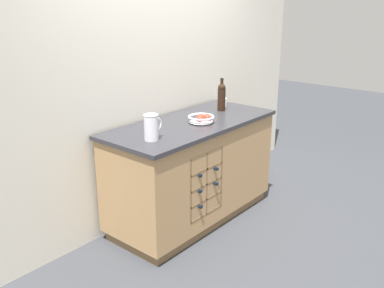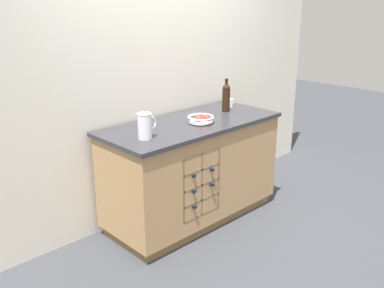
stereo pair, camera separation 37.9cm
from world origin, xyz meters
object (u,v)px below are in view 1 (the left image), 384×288
Objects in this scene: fruit_bowl at (202,118)px; standing_wine_bottle at (222,96)px; white_pitcher at (151,127)px; ceramic_mug at (223,102)px.

standing_wine_bottle is at bearing 15.45° from fruit_bowl.
white_pitcher is 1.08m from standing_wine_bottle.
ceramic_mug is at bearing 10.83° from white_pitcher.
fruit_bowl is at bearing -164.55° from standing_wine_bottle.
ceramic_mug is (0.62, 0.23, -0.00)m from fruit_bowl.
standing_wine_bottle is (0.46, 0.13, 0.10)m from fruit_bowl.
ceramic_mug is at bearing 20.08° from fruit_bowl.
fruit_bowl is 0.62m from white_pitcher.
ceramic_mug is (1.23, 0.24, -0.07)m from white_pitcher.
standing_wine_bottle is (1.07, 0.14, 0.03)m from white_pitcher.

